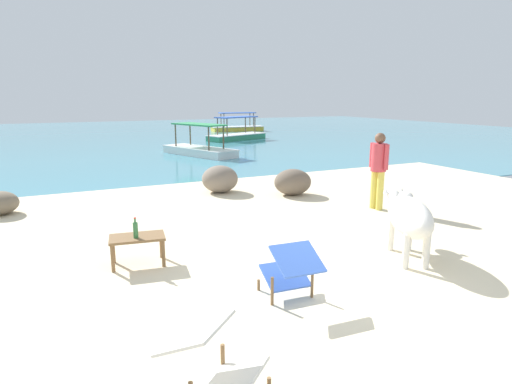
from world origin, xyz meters
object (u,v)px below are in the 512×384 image
Objects in this scene: boat_yellow at (237,127)px; bottle at (136,230)px; cow at (408,216)px; low_bench_table at (137,241)px; deck_chair_near at (291,269)px; deck_chair_far at (213,358)px; boat_white at (199,148)px; boat_green at (237,135)px; person_standing at (378,165)px.

bottle is at bearing -110.85° from boat_yellow.
bottle is at bearing 96.69° from cow.
deck_chair_near is (1.42, -1.87, 0.03)m from low_bench_table.
cow reaches higher than deck_chair_far.
bottle is 0.37× the size of deck_chair_near.
cow is 5.70× the size of bottle.
cow is at bearing -24.85° from boat_white.
boat_white is at bearing 22.85° from cow.
boat_green is at bearing -107.93° from boat_yellow.
deck_chair_far is at bearing -145.02° from person_standing.
boat_yellow reaches higher than low_bench_table.
cow is 3.93m from bottle.
person_standing is (5.19, 4.14, 0.56)m from deck_chair_far.
deck_chair_near is 26.08m from boat_yellow.
person_standing is at bearing 11.51° from bottle.
bottle is 0.08× the size of boat_white.
boat_green and boat_white have the same top height.
cow is at bearing -20.33° from bottle.
cow reaches higher than bottle.
boat_white reaches higher than low_bench_table.
cow is 3.94m from low_bench_table.
deck_chair_far is (0.02, -3.08, -0.16)m from bottle.
bottle is 0.32× the size of deck_chair_far.
cow is 2.29m from deck_chair_near.
deck_chair_far is at bearing -89.63° from bottle.
person_standing is at bearing -48.86° from deck_chair_near.
cow is at bearing -12.73° from low_bench_table.
boat_yellow is at bearing 63.64° from bottle.
low_bench_table is at bearing -43.01° from boat_white.
bottle reaches higher than deck_chair_near.
cow is 1.83× the size of deck_chair_far.
cow is 12.60m from boat_white.
boat_green is at bearing 71.31° from low_bench_table.
person_standing is 10.17m from boat_white.
person_standing reaches higher than boat_white.
person_standing is 0.42× the size of boat_green.
person_standing reaches higher than deck_chair_near.
deck_chair_near is at bearing -146.32° from person_standing.
person_standing is at bearing 86.10° from deck_chair_far.
boat_green is (3.34, 15.45, -0.70)m from person_standing.
boat_green is 6.62m from boat_white.
low_bench_table is at bearing 69.48° from bottle.
deck_chair_far is at bearing 135.66° from deck_chair_near.
bottle is at bearing 42.60° from deck_chair_near.
boat_green reaches higher than deck_chair_near.
bottle is (-0.03, -0.07, 0.19)m from low_bench_table.
person_standing reaches higher than cow.
deck_chair_near is 0.21× the size of boat_green.
bottle is at bearing -101.81° from low_bench_table.
low_bench_table is 0.50× the size of person_standing.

